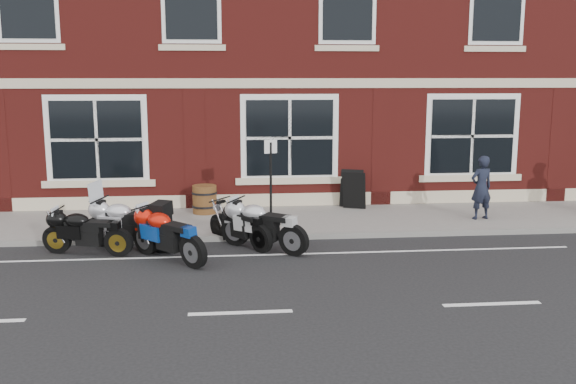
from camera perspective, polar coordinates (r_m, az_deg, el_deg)
name	(u,v)px	position (r m, az deg, el deg)	size (l,w,h in m)	color
ground	(237,258)	(12.89, -4.55, -5.90)	(80.00, 80.00, 0.00)	black
sidewalk	(235,222)	(15.78, -4.75, -2.67)	(30.00, 3.00, 0.12)	slate
kerb	(236,238)	(14.24, -4.65, -4.09)	(30.00, 0.16, 0.12)	slate
pub_building	(229,5)	(23.01, -5.25, 16.25)	(24.00, 12.00, 12.00)	maroon
moto_touring_silver	(128,222)	(13.82, -14.08, -2.60)	(2.01, 1.06, 1.42)	black
moto_sport_red	(168,233)	(12.79, -10.62, -3.62)	(1.56, 1.63, 0.96)	black
moto_sport_black	(86,231)	(13.63, -17.53, -3.29)	(1.90, 0.63, 0.87)	black
moto_sport_silver	(263,224)	(13.34, -2.27, -2.86)	(1.76, 1.43, 0.96)	black
moto_naked_black	(240,222)	(13.71, -4.31, -2.71)	(1.30, 1.64, 0.89)	black
pedestrian_left	(481,187)	(16.33, 16.81, 0.39)	(0.57, 0.38, 1.57)	black
a_board_sign	(353,189)	(17.09, 5.77, 0.24)	(0.60, 0.40, 1.01)	black
barrel_planter	(205,199)	(16.53, -7.42, -0.64)	(0.65, 0.65, 0.72)	#552716
parking_sign	(271,180)	(14.14, -1.54, 1.09)	(0.29, 0.11, 2.09)	black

